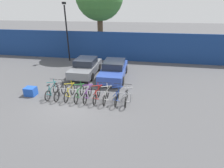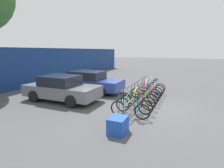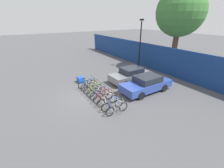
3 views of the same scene
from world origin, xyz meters
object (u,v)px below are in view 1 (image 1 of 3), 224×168
Objects in this scene: bicycle_white at (106,96)px; bicycle_silver at (126,97)px; bicycle_yellow at (70,93)px; bicycle_blue at (117,97)px; bike_rack at (88,91)px; bicycle_purple at (88,94)px; bicycle_teal at (52,91)px; cargo_crate at (31,91)px; car_grey at (86,67)px; car_blue at (114,69)px; bicycle_black at (60,92)px; bicycle_green at (79,94)px; bicycle_red at (97,95)px; lamp_post at (67,30)px.

bicycle_white and bicycle_silver have the same top height.
bicycle_blue is at bearing -0.04° from bicycle_yellow.
bike_rack is 3.12× the size of bicycle_purple.
bicycle_purple is 2.40m from bicycle_silver.
bicycle_silver is (4.79, 0.00, 0.00)m from bicycle_teal.
cargo_crate is (-3.85, -0.05, -0.10)m from bicycle_purple.
car_grey is 5.97× the size of cargo_crate.
bicycle_silver is (1.24, 0.00, 0.00)m from bicycle_white.
car_blue reaches higher than bicycle_yellow.
bicycle_blue is (0.68, 0.00, 0.00)m from bicycle_white.
bike_rack is at bearing 171.47° from bicycle_white.
bicycle_black is at bearing 176.68° from bicycle_purple.
car_grey is (-1.45, 4.24, 0.31)m from bicycle_purple.
bicycle_silver is at bearing -47.75° from car_grey.
bicycle_green is at bearing 0.50° from bicycle_teal.
bicycle_green is (1.83, 0.00, 0.00)m from bicycle_teal.
bicycle_purple and bicycle_red have the same top height.
bicycle_purple is 0.38× the size of car_blue.
bicycle_yellow is 4.26m from car_grey.
bicycle_green is at bearing 176.68° from bicycle_purple.
bicycle_silver is at bearing -0.04° from bicycle_yellow.
car_blue is at bearing 91.22° from bicycle_white.
bicycle_blue is at bearing -4.64° from bike_rack.
bicycle_blue is (1.83, -0.15, -0.12)m from bike_rack.
bicycle_blue is at bearing 0.55° from cargo_crate.
cargo_crate is at bearing 179.43° from bicycle_white.
bicycle_black is 0.38× the size of car_blue.
bicycle_blue is 4.06m from car_blue.
bicycle_black and bicycle_blue have the same top height.
bicycle_purple is at bearing -71.16° from car_grey.
lamp_post reaches higher than bike_rack.
bike_rack is at bearing 166.46° from bicycle_red.
bicycle_silver is 6.25m from cargo_crate.
bike_rack is at bearing 82.84° from bicycle_purple.
bicycle_black reaches higher than cargo_crate.
bicycle_silver is (3.58, 0.00, 0.00)m from bicycle_yellow.
bicycle_green is 1.72m from bicycle_white.
bicycle_purple is 4.49m from car_grey.
bike_rack is at bearing 7.08° from bicycle_yellow.
bicycle_red is (2.39, 0.00, 0.00)m from bicycle_black.
car_blue is (3.38, 3.96, 0.31)m from bicycle_teal.
car_grey is at bearing 93.55° from bicycle_yellow.
lamp_post is (-4.49, 7.82, 2.71)m from bike_rack.
bike_rack is 1.21m from bicycle_yellow.
bicycle_black is at bearing -71.42° from lamp_post.
bicycle_teal is 1.47m from cargo_crate.
bicycle_black is 1.00× the size of bicycle_white.
bicycle_yellow is at bearing -178.18° from bicycle_green.
bicycle_blue is 0.38× the size of car_blue.
bicycle_teal is at bearing -130.51° from car_blue.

